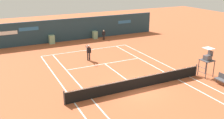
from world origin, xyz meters
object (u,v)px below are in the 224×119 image
at_px(umpire_chair, 207,59).
at_px(ball_kid_right_post, 104,34).
at_px(player_bench, 224,79).
at_px(tennis_ball_mid_court, 128,56).
at_px(player_on_baseline, 88,51).
at_px(tennis_ball_by_sideline, 149,62).
at_px(tennis_ball_near_service_line, 108,63).

relative_size(umpire_chair, ball_kid_right_post, 1.92).
distance_m(player_bench, tennis_ball_mid_court, 10.53).
height_order(umpire_chair, player_on_baseline, umpire_chair).
height_order(ball_kid_right_post, tennis_ball_by_sideline, ball_kid_right_post).
xyz_separation_m(player_bench, player_on_baseline, (-7.61, 10.59, 0.48)).
xyz_separation_m(umpire_chair, player_on_baseline, (-7.75, 8.54, -0.65)).
bearing_deg(umpire_chair, player_bench, 176.05).
xyz_separation_m(player_bench, tennis_ball_near_service_line, (-6.13, 8.96, -0.48)).
height_order(ball_kid_right_post, tennis_ball_mid_court, ball_kid_right_post).
bearing_deg(tennis_ball_near_service_line, umpire_chair, -47.78).
bearing_deg(tennis_ball_near_service_line, ball_kid_right_post, 68.23).
xyz_separation_m(ball_kid_right_post, tennis_ball_mid_court, (-0.66, -7.84, -0.74)).
xyz_separation_m(umpire_chair, tennis_ball_near_service_line, (-6.27, 6.91, -1.61)).
relative_size(tennis_ball_near_service_line, tennis_ball_mid_court, 1.00).
bearing_deg(tennis_ball_near_service_line, tennis_ball_mid_court, 19.98).
distance_m(umpire_chair, player_bench, 2.35).
relative_size(player_on_baseline, ball_kid_right_post, 1.38).
height_order(player_on_baseline, tennis_ball_mid_court, player_on_baseline).
xyz_separation_m(player_on_baseline, tennis_ball_by_sideline, (5.43, -3.24, -0.96)).
xyz_separation_m(ball_kid_right_post, tennis_ball_by_sideline, (0.40, -10.51, -0.74)).
relative_size(tennis_ball_near_service_line, tennis_ball_by_sideline, 1.00).
bearing_deg(ball_kid_right_post, tennis_ball_mid_court, 96.28).
relative_size(ball_kid_right_post, tennis_ball_by_sideline, 19.86).
bearing_deg(tennis_ball_near_service_line, tennis_ball_by_sideline, -22.20).
bearing_deg(player_bench, ball_kid_right_post, 8.21).
bearing_deg(player_bench, tennis_ball_near_service_line, 34.36).
bearing_deg(player_bench, umpire_chair, -3.95).
bearing_deg(tennis_ball_by_sideline, ball_kid_right_post, 92.17).
bearing_deg(player_bench, player_on_baseline, 35.67).
relative_size(ball_kid_right_post, tennis_ball_near_service_line, 19.86).
xyz_separation_m(tennis_ball_by_sideline, tennis_ball_mid_court, (-1.06, 2.66, 0.00)).
distance_m(player_bench, player_on_baseline, 13.05).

